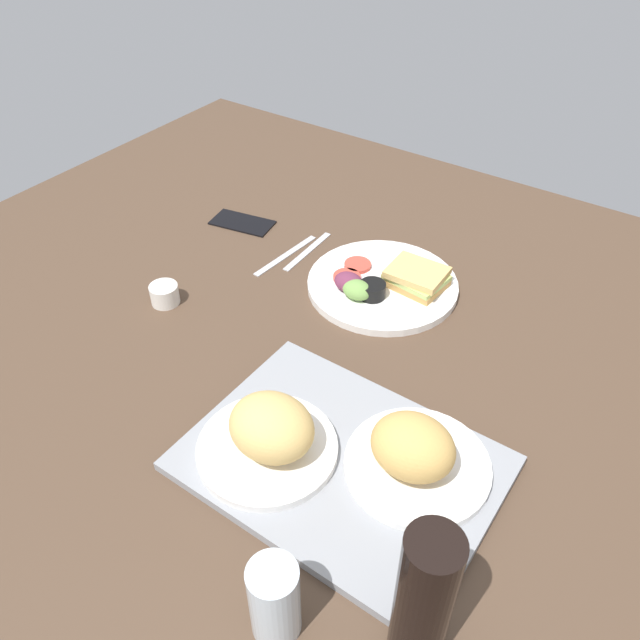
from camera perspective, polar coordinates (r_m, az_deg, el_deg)
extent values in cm
cube|color=#4C3828|center=(120.17, 1.60, -1.59)|extent=(190.00, 150.00, 3.00)
cube|color=gray|center=(97.52, 1.90, -12.72)|extent=(45.32, 33.43, 1.60)
cylinder|color=white|center=(96.40, 8.71, -12.78)|extent=(21.49, 21.49, 1.40)
ellipsoid|color=tan|center=(92.13, 8.32, -11.16)|extent=(12.37, 10.68, 8.44)
cylinder|color=white|center=(97.54, -4.75, -11.43)|extent=(21.27, 21.27, 1.40)
ellipsoid|color=#DBB266|center=(93.39, -4.37, -9.55)|extent=(13.08, 11.30, 8.92)
cylinder|color=white|center=(129.82, 5.59, 3.19)|extent=(30.47, 30.47, 1.60)
cube|color=tan|center=(128.79, 8.59, 3.38)|extent=(11.76, 9.94, 1.40)
cube|color=#B2C66B|center=(128.09, 8.64, 3.81)|extent=(12.01, 10.27, 1.00)
cube|color=#DBB266|center=(127.39, 8.70, 4.25)|extent=(11.21, 9.26, 1.40)
cylinder|color=#D14738|center=(132.88, 3.40, 4.95)|extent=(5.60, 5.60, 0.80)
cylinder|color=#D14738|center=(129.29, 2.42, 3.86)|extent=(5.60, 5.60, 0.80)
cylinder|color=black|center=(124.39, 4.73, 2.70)|extent=(5.20, 5.20, 3.00)
cylinder|color=#EFEACC|center=(123.73, 4.75, 3.10)|extent=(4.26, 4.26, 0.60)
ellipsoid|color=#729E4C|center=(123.73, 3.35, 2.72)|extent=(6.00, 4.80, 3.60)
ellipsoid|color=#6B2D47|center=(125.69, 2.59, 3.43)|extent=(6.00, 4.80, 3.60)
cylinder|color=silver|center=(80.70, -4.10, -23.77)|extent=(6.12, 6.12, 12.36)
cylinder|color=black|center=(75.42, 9.26, -23.62)|extent=(6.40, 6.40, 22.94)
cylinder|color=silver|center=(128.38, -13.77, 2.26)|extent=(5.60, 5.60, 4.00)
cube|color=#B7B7BC|center=(140.12, -1.12, 6.22)|extent=(1.96, 17.04, 0.50)
cube|color=#B7B7BC|center=(138.97, -3.09, 5.84)|extent=(2.91, 19.05, 0.50)
cube|color=black|center=(151.02, -6.99, 8.72)|extent=(15.50, 9.78, 0.80)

